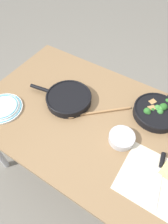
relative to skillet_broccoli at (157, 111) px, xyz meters
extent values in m
plane|color=slate|center=(0.37, 0.24, -0.80)|extent=(14.00, 14.00, 0.00)
cube|color=olive|center=(0.37, 0.24, -0.04)|extent=(1.31, 0.90, 0.03)
cylinder|color=#BCBCC1|center=(0.97, -0.15, -0.43)|extent=(0.05, 0.05, 0.74)
cylinder|color=black|center=(0.00, 0.01, -0.01)|extent=(0.28, 0.28, 0.05)
torus|color=black|center=(0.00, 0.01, 0.02)|extent=(0.28, 0.28, 0.01)
cylinder|color=#205218|center=(-0.02, -0.03, -0.01)|extent=(0.02, 0.02, 0.03)
sphere|color=#286023|center=(-0.02, -0.03, 0.02)|extent=(0.05, 0.05, 0.05)
cylinder|color=#245B1C|center=(-0.02, -0.03, -0.01)|extent=(0.02, 0.02, 0.02)
sphere|color=#2D6B28|center=(-0.02, -0.03, 0.02)|extent=(0.04, 0.04, 0.04)
cylinder|color=#245B1C|center=(0.05, 0.05, -0.01)|extent=(0.01, 0.01, 0.02)
sphere|color=#2D6B28|center=(0.05, 0.05, 0.02)|extent=(0.04, 0.04, 0.04)
cylinder|color=#357027|center=(-0.01, -0.02, -0.01)|extent=(0.01, 0.01, 0.02)
sphere|color=#428438|center=(-0.01, -0.02, 0.01)|extent=(0.04, 0.04, 0.04)
cylinder|color=#245B1C|center=(-0.03, -0.10, -0.01)|extent=(0.01, 0.01, 0.02)
sphere|color=#2D6B28|center=(-0.03, -0.10, 0.01)|extent=(0.03, 0.03, 0.03)
cylinder|color=#205218|center=(0.03, 0.02, -0.01)|extent=(0.01, 0.01, 0.02)
sphere|color=#286023|center=(0.03, 0.02, 0.01)|extent=(0.03, 0.03, 0.03)
cylinder|color=#357027|center=(0.01, -0.01, -0.01)|extent=(0.01, 0.01, 0.02)
sphere|color=#428438|center=(0.01, -0.01, 0.01)|extent=(0.04, 0.04, 0.04)
cylinder|color=#245B1C|center=(0.04, 0.05, -0.01)|extent=(0.01, 0.01, 0.02)
sphere|color=#2D6B28|center=(0.04, 0.05, 0.01)|extent=(0.04, 0.04, 0.04)
cylinder|color=#357027|center=(0.00, 0.00, -0.01)|extent=(0.01, 0.01, 0.02)
sphere|color=#428438|center=(0.00, 0.00, 0.01)|extent=(0.03, 0.03, 0.03)
cylinder|color=#2C6823|center=(-0.02, 0.01, -0.01)|extent=(0.01, 0.01, 0.02)
sphere|color=#387A33|center=(-0.02, 0.01, 0.01)|extent=(0.04, 0.04, 0.04)
cube|color=#AD7F4C|center=(0.05, -0.04, 0.00)|extent=(0.05, 0.05, 0.04)
cube|color=#9E703D|center=(0.06, -0.05, 0.00)|extent=(0.04, 0.03, 0.03)
cube|color=#AD7F4C|center=(0.03, 0.01, 0.00)|extent=(0.05, 0.06, 0.04)
cylinder|color=black|center=(0.51, 0.20, -0.01)|extent=(0.29, 0.29, 0.05)
torus|color=black|center=(0.51, 0.20, 0.02)|extent=(0.29, 0.29, 0.01)
cylinder|color=black|center=(0.72, 0.24, 0.00)|extent=(0.14, 0.05, 0.02)
cylinder|color=#DBC156|center=(0.51, 0.20, -0.01)|extent=(0.24, 0.24, 0.02)
cylinder|color=#A87A4C|center=(0.28, 0.16, -0.02)|extent=(0.27, 0.25, 0.02)
ellipsoid|color=#A87A4C|center=(0.43, 0.30, -0.02)|extent=(0.07, 0.07, 0.02)
cube|color=beige|center=(-0.12, 0.40, -0.03)|extent=(0.30, 0.30, 0.00)
cube|color=silver|center=(-0.16, 0.42, -0.03)|extent=(0.06, 0.21, 0.01)
cylinder|color=black|center=(-0.14, 0.28, -0.02)|extent=(0.04, 0.09, 0.02)
cylinder|color=white|center=(0.82, 0.48, -0.02)|extent=(0.24, 0.24, 0.01)
torus|color=#4C9EB7|center=(0.82, 0.48, -0.02)|extent=(0.23, 0.23, 0.01)
cylinder|color=white|center=(0.82, 0.48, -0.01)|extent=(0.20, 0.20, 0.01)
torus|color=#4C9EB7|center=(0.82, 0.48, -0.01)|extent=(0.19, 0.19, 0.01)
cylinder|color=#B7B7BC|center=(0.10, 0.28, -0.01)|extent=(0.14, 0.14, 0.05)
camera|label=1|loc=(-0.03, 0.86, 0.95)|focal=32.00mm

